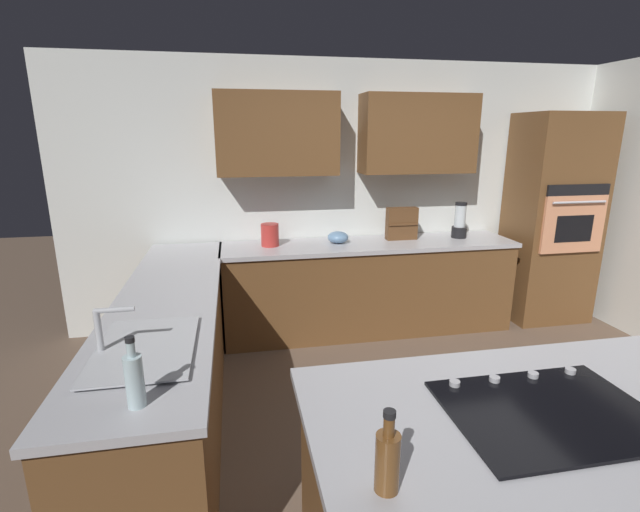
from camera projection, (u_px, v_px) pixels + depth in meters
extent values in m
plane|color=brown|center=(456.00, 434.00, 3.01)|extent=(14.00, 14.00, 0.00)
cube|color=silver|center=(369.00, 196.00, 4.66)|extent=(6.00, 0.10, 2.60)
cube|color=brown|center=(418.00, 134.00, 4.36)|extent=(1.10, 0.34, 0.73)
cube|color=brown|center=(277.00, 134.00, 4.12)|extent=(1.10, 0.34, 0.73)
cube|color=brown|center=(368.00, 289.00, 4.51)|extent=(2.80, 0.60, 0.86)
cube|color=#B2B2B7|center=(369.00, 245.00, 4.39)|extent=(2.84, 0.64, 0.04)
cube|color=brown|center=(173.00, 360.00, 3.09)|extent=(0.60, 2.90, 0.86)
cube|color=#B2B2B7|center=(168.00, 298.00, 2.97)|extent=(0.64, 2.94, 0.04)
cube|color=#B2B2B7|center=(549.00, 418.00, 1.72)|extent=(1.83, 1.04, 0.04)
cube|color=brown|center=(552.00, 220.00, 4.69)|extent=(0.80, 0.60, 2.11)
cube|color=tan|center=(574.00, 224.00, 4.39)|extent=(0.66, 0.03, 0.56)
cube|color=black|center=(574.00, 229.00, 4.39)|extent=(0.40, 0.01, 0.26)
cube|color=black|center=(579.00, 190.00, 4.31)|extent=(0.66, 0.02, 0.11)
cylinder|color=silver|center=(580.00, 202.00, 4.30)|extent=(0.56, 0.02, 0.02)
cube|color=#515456|center=(151.00, 334.00, 2.37)|extent=(0.40, 0.30, 0.02)
cube|color=#515456|center=(139.00, 366.00, 2.04)|extent=(0.40, 0.30, 0.02)
cube|color=#B7BABF|center=(145.00, 347.00, 2.20)|extent=(0.46, 0.70, 0.01)
cylinder|color=#B7BABF|center=(99.00, 333.00, 2.14)|extent=(0.03, 0.03, 0.22)
cylinder|color=#B7BABF|center=(114.00, 310.00, 2.13)|extent=(0.18, 0.02, 0.02)
cube|color=black|center=(550.00, 412.00, 1.71)|extent=(0.76, 0.56, 0.01)
cylinder|color=#B2B2B7|center=(570.00, 371.00, 1.97)|extent=(0.04, 0.04, 0.02)
cylinder|color=#B2B2B7|center=(533.00, 375.00, 1.94)|extent=(0.04, 0.04, 0.02)
cylinder|color=#B2B2B7|center=(495.00, 379.00, 1.91)|extent=(0.04, 0.04, 0.02)
cylinder|color=#B2B2B7|center=(455.00, 383.00, 1.87)|extent=(0.04, 0.04, 0.02)
cylinder|color=black|center=(459.00, 232.00, 4.58)|extent=(0.15, 0.15, 0.11)
cylinder|color=silver|center=(460.00, 216.00, 4.54)|extent=(0.11, 0.11, 0.22)
cylinder|color=black|center=(461.00, 204.00, 4.51)|extent=(0.12, 0.12, 0.03)
ellipsoid|color=#668CB2|center=(338.00, 237.00, 4.36)|extent=(0.20, 0.20, 0.11)
cube|color=brown|center=(402.00, 224.00, 4.48)|extent=(0.30, 0.10, 0.32)
cube|color=brown|center=(404.00, 225.00, 4.43)|extent=(0.29, 0.02, 0.02)
cylinder|color=red|center=(270.00, 235.00, 4.23)|extent=(0.17, 0.17, 0.21)
cylinder|color=silver|center=(135.00, 382.00, 1.73)|extent=(0.07, 0.07, 0.21)
cylinder|color=silver|center=(131.00, 349.00, 1.70)|extent=(0.03, 0.03, 0.06)
cylinder|color=black|center=(130.00, 340.00, 1.69)|extent=(0.04, 0.04, 0.02)
cylinder|color=brown|center=(387.00, 463.00, 1.32)|extent=(0.07, 0.07, 0.18)
cylinder|color=brown|center=(389.00, 426.00, 1.29)|extent=(0.03, 0.03, 0.06)
cylinder|color=black|center=(390.00, 414.00, 1.28)|extent=(0.04, 0.04, 0.02)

